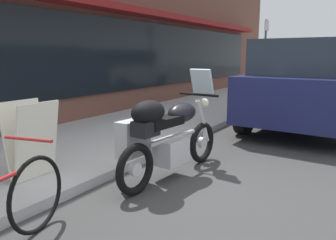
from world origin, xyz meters
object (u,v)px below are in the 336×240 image
(parking_sign_pole, at_px, (265,52))
(parked_car_down_block, at_px, (335,74))
(sandwich_board_sign, at_px, (31,140))
(touring_motorcycle, at_px, (165,134))
(parked_minivan, at_px, (315,83))

(parking_sign_pole, xyz_separation_m, parked_car_down_block, (1.05, -2.09, -0.71))
(sandwich_board_sign, bearing_deg, touring_motorcycle, -48.92)
(touring_motorcycle, relative_size, sandwich_board_sign, 2.26)
(parked_car_down_block, bearing_deg, parking_sign_pole, 116.64)
(touring_motorcycle, bearing_deg, parked_minivan, -13.82)
(sandwich_board_sign, bearing_deg, parked_car_down_block, -12.36)
(parked_minivan, distance_m, parked_car_down_block, 4.70)
(touring_motorcycle, distance_m, sandwich_board_sign, 1.61)
(parked_minivan, height_order, parked_car_down_block, parked_minivan)
(sandwich_board_sign, height_order, parking_sign_pole, parking_sign_pole)
(parked_minivan, xyz_separation_m, parking_sign_pole, (3.65, 2.16, 0.67))
(parked_minivan, bearing_deg, touring_motorcycle, 166.18)
(touring_motorcycle, relative_size, parked_car_down_block, 0.46)
(parked_minivan, distance_m, sandwich_board_sign, 5.95)
(sandwich_board_sign, bearing_deg, parking_sign_pole, -0.89)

